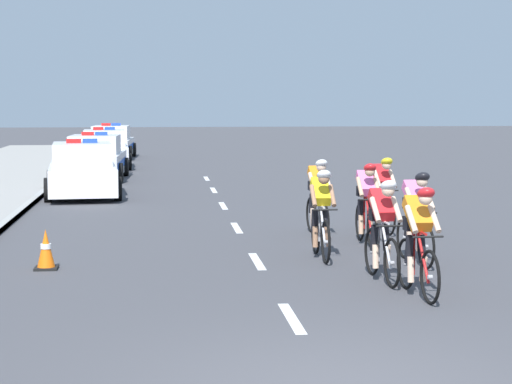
% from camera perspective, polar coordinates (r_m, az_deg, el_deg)
% --- Properties ---
extents(kerb_edge, '(0.16, 60.00, 0.13)m').
position_cam_1_polar(kerb_edge, '(22.50, -14.25, -1.09)').
color(kerb_edge, '#9E9E99').
rests_on(kerb_edge, ground).
extents(lane_markings_centre, '(0.14, 25.60, 0.01)m').
position_cam_1_polar(lane_markings_centre, '(19.27, -1.21, -2.22)').
color(lane_markings_centre, white).
rests_on(lane_markings_centre, ground).
extents(cyclist_lead, '(0.43, 1.72, 1.56)m').
position_cam_1_polar(cyclist_lead, '(12.70, 10.00, -2.92)').
color(cyclist_lead, black).
rests_on(cyclist_lead, ground).
extents(cyclist_second, '(0.43, 1.72, 1.56)m').
position_cam_1_polar(cyclist_second, '(13.66, 7.81, -2.27)').
color(cyclist_second, black).
rests_on(cyclist_second, ground).
extents(cyclist_third, '(0.44, 1.72, 1.56)m').
position_cam_1_polar(cyclist_third, '(15.22, 9.85, -1.48)').
color(cyclist_third, black).
rests_on(cyclist_third, ground).
extents(cyclist_fourth, '(0.42, 1.72, 1.56)m').
position_cam_1_polar(cyclist_fourth, '(15.49, 4.04, -1.28)').
color(cyclist_fourth, black).
rests_on(cyclist_fourth, ground).
extents(cyclist_fifth, '(0.42, 1.72, 1.56)m').
position_cam_1_polar(cyclist_fifth, '(17.09, 6.84, -0.64)').
color(cyclist_fifth, black).
rests_on(cyclist_fifth, ground).
extents(cyclist_sixth, '(0.43, 1.72, 1.56)m').
position_cam_1_polar(cyclist_sixth, '(18.76, 7.81, -0.09)').
color(cyclist_sixth, black).
rests_on(cyclist_sixth, ground).
extents(cyclist_seventh, '(0.44, 1.72, 1.56)m').
position_cam_1_polar(cyclist_seventh, '(18.08, 3.84, -0.26)').
color(cyclist_seventh, black).
rests_on(cyclist_seventh, ground).
extents(police_car_nearest, '(2.28, 4.54, 1.59)m').
position_cam_1_polar(police_car_nearest, '(25.90, -10.67, 1.24)').
color(police_car_nearest, white).
rests_on(police_car_nearest, ground).
extents(police_car_second, '(2.11, 4.46, 1.59)m').
position_cam_1_polar(police_car_second, '(31.21, -9.90, 2.01)').
color(police_car_second, silver).
rests_on(police_car_second, ground).
extents(police_car_third, '(2.20, 4.50, 1.59)m').
position_cam_1_polar(police_car_third, '(36.46, -9.35, 2.56)').
color(police_car_third, silver).
rests_on(police_car_third, ground).
extents(police_car_furthest, '(2.13, 4.47, 1.59)m').
position_cam_1_polar(police_car_furthest, '(42.04, -8.92, 2.98)').
color(police_car_furthest, white).
rests_on(police_car_furthest, ground).
extents(traffic_cone_near, '(0.36, 0.36, 0.64)m').
position_cam_1_polar(traffic_cone_near, '(14.96, -12.86, -3.51)').
color(traffic_cone_near, black).
rests_on(traffic_cone_near, ground).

